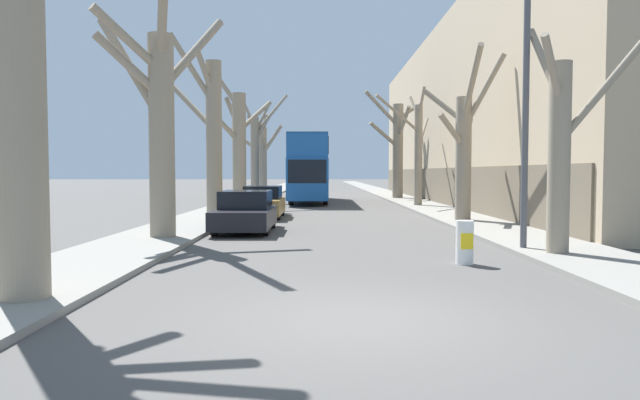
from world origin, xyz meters
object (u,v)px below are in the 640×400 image
Objects in this scene: street_tree_right_3 at (399,145)px; traffic_bollard at (466,242)px; street_tree_left_1 at (161,117)px; parked_car_1 at (264,203)px; street_tree_left_4 at (258,152)px; street_tree_left_5 at (263,157)px; parked_car_0 at (247,212)px; street_tree_left_2 at (213,133)px; street_tree_right_1 at (466,147)px; street_tree_left_3 at (240,145)px; lamp_post at (524,69)px; street_tree_right_2 at (419,149)px; street_tree_left_0 at (29,71)px; double_decker_bus at (311,166)px; street_tree_right_0 at (563,147)px.

street_tree_right_3 is 29.67m from traffic_bollard.
street_tree_left_1 is 9.09m from parked_car_1.
street_tree_left_4 reaches higher than street_tree_left_5.
street_tree_left_1 reaches higher than parked_car_0.
street_tree_right_1 is at bearing -7.61° from street_tree_left_2.
street_tree_left_2 is 1.16× the size of street_tree_right_1.
street_tree_left_3 is at bearing -88.94° from street_tree_left_5.
street_tree_left_1 reaches higher than street_tree_right_1.
street_tree_left_2 is at bearing 113.55° from parked_car_0.
traffic_bollard is at bearing -28.53° from street_tree_left_1.
lamp_post reaches higher than street_tree_left_1.
street_tree_right_2 reaches higher than traffic_bollard.
street_tree_right_2 is 15.83m from parked_car_0.
parked_car_1 reaches higher than parked_car_0.
street_tree_left_1 is 28.60m from street_tree_left_5.
lamp_post reaches higher than street_tree_left_0.
double_decker_bus is (3.92, -7.13, -0.79)m from street_tree_left_5.
street_tree_left_1 is 1.38× the size of street_tree_right_0.
street_tree_right_0 is at bearing 20.97° from traffic_bollard.
street_tree_left_5 is at bearing 92.94° from street_tree_left_4.
street_tree_left_4 is at bearing 111.27° from street_tree_right_0.
parked_car_1 is (1.88, -6.05, -2.81)m from street_tree_left_3.
street_tree_right_0 is at bearing -68.73° from street_tree_left_4.
street_tree_left_3 reaches higher than parked_car_0.
street_tree_right_1 is 1.56× the size of parked_car_0.
traffic_bollard is at bearing -74.19° from street_tree_left_4.
street_tree_left_1 is 1.14× the size of street_tree_left_5.
street_tree_left_0 is 0.99× the size of street_tree_left_3.
street_tree_left_2 is at bearing -104.67° from double_decker_bus.
lamp_post is (-0.73, -27.54, 0.56)m from street_tree_right_3.
parked_car_0 is at bearing -95.36° from double_decker_bus.
double_decker_bus is (3.75, 14.34, -1.18)m from street_tree_left_2.
street_tree_left_3 is at bearing -133.00° from street_tree_right_3.
lamp_post is at bearing -45.31° from street_tree_left_2.
traffic_bollard is at bearing -76.70° from street_tree_left_5.
street_tree_right_3 is 27.56m from lamp_post.
street_tree_left_5 is 0.99× the size of street_tree_right_2.
street_tree_left_5 is (-0.34, 6.60, -0.13)m from street_tree_left_4.
lamp_post reaches higher than street_tree_right_3.
street_tree_left_3 reaches higher than traffic_bollard.
street_tree_right_3 is at bearing 47.00° from street_tree_left_3.
street_tree_left_0 is 10.93m from street_tree_right_0.
parked_car_0 is (-8.16, -22.58, -3.29)m from street_tree_right_3.
lamp_post is at bearing -72.83° from street_tree_left_5.
lamp_post is (-0.66, -8.16, 1.53)m from street_tree_right_1.
street_tree_right_0 is (10.13, -3.26, -1.01)m from street_tree_left_1.
street_tree_left_4 is at bearing 95.32° from parked_car_0.
street_tree_left_1 reaches higher than street_tree_left_2.
street_tree_right_2 is 18.40m from lamp_post.
street_tree_left_0 is 16.56m from parked_car_1.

